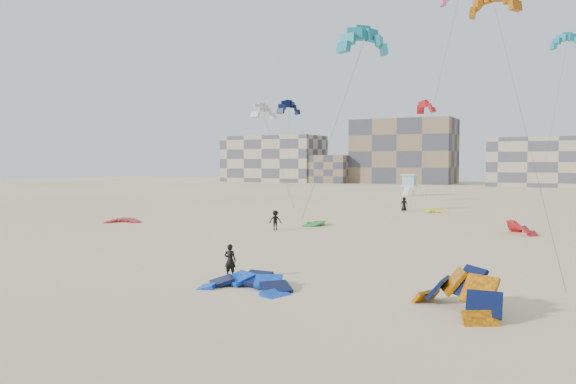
% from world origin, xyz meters
% --- Properties ---
extents(ground, '(320.00, 320.00, 0.00)m').
position_xyz_m(ground, '(0.00, 0.00, 0.00)').
color(ground, beige).
rests_on(ground, ground).
extents(kite_ground_blue, '(4.43, 4.67, 2.28)m').
position_xyz_m(kite_ground_blue, '(1.62, -0.11, 0.00)').
color(kite_ground_blue, blue).
rests_on(kite_ground_blue, ground).
extents(kite_ground_orange, '(6.11, 6.11, 4.36)m').
position_xyz_m(kite_ground_orange, '(11.05, 0.42, 0.00)').
color(kite_ground_orange, orange).
rests_on(kite_ground_orange, ground).
extents(kite_ground_red, '(4.42, 4.51, 1.15)m').
position_xyz_m(kite_ground_red, '(-24.57, 18.90, 0.00)').
color(kite_ground_red, red).
rests_on(kite_ground_red, ground).
extents(kite_ground_green, '(4.33, 4.19, 1.38)m').
position_xyz_m(kite_ground_green, '(-7.11, 25.58, 0.00)').
color(kite_ground_green, green).
rests_on(kite_ground_green, ground).
extents(kite_ground_red_far, '(4.41, 4.37, 3.20)m').
position_xyz_m(kite_ground_red_far, '(10.90, 27.48, 0.00)').
color(kite_ground_red_far, red).
rests_on(kite_ground_red_far, ground).
extents(kite_ground_yellow, '(3.76, 3.85, 1.27)m').
position_xyz_m(kite_ground_yellow, '(0.02, 44.14, 0.00)').
color(kite_ground_yellow, yellow).
rests_on(kite_ground_yellow, ground).
extents(kitesurfer_main, '(0.69, 0.52, 1.73)m').
position_xyz_m(kitesurfer_main, '(-0.49, 1.77, 0.86)').
color(kitesurfer_main, black).
rests_on(kitesurfer_main, ground).
extents(kitesurfer_c, '(1.27, 1.20, 1.72)m').
position_xyz_m(kitesurfer_c, '(-8.26, 20.40, 0.86)').
color(kitesurfer_c, black).
rests_on(kitesurfer_c, ground).
extents(kitesurfer_e, '(0.97, 0.78, 1.71)m').
position_xyz_m(kitesurfer_e, '(-3.80, 44.35, 0.86)').
color(kitesurfer_e, black).
rests_on(kitesurfer_e, ground).
extents(kite_fly_teal_a, '(8.41, 5.52, 15.40)m').
position_xyz_m(kite_fly_teal_a, '(0.05, 19.54, 15.07)').
color(kite_fly_teal_a, teal).
rests_on(kite_fly_teal_a, ground).
extents(kite_fly_orange, '(8.84, 28.48, 19.27)m').
position_xyz_m(kite_fly_orange, '(8.44, 27.44, 18.88)').
color(kite_fly_orange, orange).
rests_on(kite_fly_orange, ground).
extents(kite_fly_grey, '(6.93, 3.94, 11.76)m').
position_xyz_m(kite_fly_grey, '(-16.81, 32.95, 11.49)').
color(kite_fly_grey, white).
rests_on(kite_fly_grey, ground).
extents(kite_fly_navy, '(4.61, 5.74, 13.66)m').
position_xyz_m(kite_fly_navy, '(-21.91, 48.84, 13.49)').
color(kite_fly_navy, '#060B37').
rests_on(kite_fly_navy, ground).
extents(kite_fly_teal_b, '(4.90, 5.64, 21.05)m').
position_xyz_m(kite_fly_teal_b, '(13.06, 57.52, 20.92)').
color(kite_fly_teal_b, teal).
rests_on(kite_fly_teal_b, ground).
extents(kite_fly_red, '(4.91, 5.60, 14.01)m').
position_xyz_m(kite_fly_red, '(-4.87, 58.37, 13.63)').
color(kite_fly_red, red).
rests_on(kite_fly_red, ground).
extents(lifeguard_tower_far, '(2.80, 5.20, 3.75)m').
position_xyz_m(lifeguard_tower_far, '(-12.33, 76.84, 1.86)').
color(lifeguard_tower_far, white).
rests_on(lifeguard_tower_far, ground).
extents(condo_west_a, '(30.00, 15.00, 14.00)m').
position_xyz_m(condo_west_a, '(-70.00, 130.00, 7.00)').
color(condo_west_a, tan).
rests_on(condo_west_a, ground).
extents(condo_west_b, '(28.00, 14.00, 18.00)m').
position_xyz_m(condo_west_b, '(-30.00, 134.00, 9.00)').
color(condo_west_b, brown).
rests_on(condo_west_b, ground).
extents(condo_mid, '(32.00, 16.00, 12.00)m').
position_xyz_m(condo_mid, '(10.00, 130.00, 6.00)').
color(condo_mid, tan).
rests_on(condo_mid, ground).
extents(condo_fill_left, '(12.00, 10.00, 8.00)m').
position_xyz_m(condo_fill_left, '(-50.00, 128.00, 4.00)').
color(condo_fill_left, brown).
rests_on(condo_fill_left, ground).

